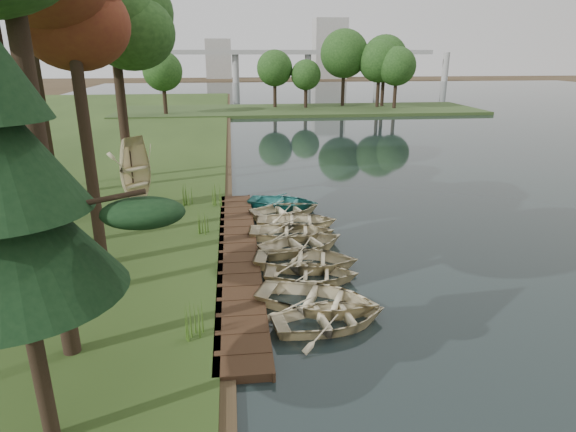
{
  "coord_description": "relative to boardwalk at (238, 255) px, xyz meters",
  "views": [
    {
      "loc": [
        -1.67,
        -18.14,
        7.96
      ],
      "look_at": [
        0.49,
        0.4,
        1.59
      ],
      "focal_mm": 30.0,
      "sensor_mm": 36.0,
      "label": 1
    }
  ],
  "objects": [
    {
      "name": "reeds_0",
      "position": [
        -1.34,
        -6.08,
        0.7
      ],
      "size": [
        0.6,
        0.6,
        1.11
      ],
      "primitive_type": "cone",
      "color": "#3F661E",
      "rests_on": "bank"
    },
    {
      "name": "rowboat_7",
      "position": [
        2.52,
        4.99,
        0.28
      ],
      "size": [
        4.25,
        3.52,
        0.76
      ],
      "primitive_type": "imported",
      "rotation": [
        0.0,
        0.0,
        1.84
      ],
      "color": "beige",
      "rests_on": "water"
    },
    {
      "name": "rowboat_0",
      "position": [
        2.68,
        -5.61,
        0.27
      ],
      "size": [
        3.92,
        3.05,
        0.74
      ],
      "primitive_type": "imported",
      "rotation": [
        0.0,
        0.0,
        1.71
      ],
      "color": "beige",
      "rests_on": "water"
    },
    {
      "name": "far_trees",
      "position": [
        6.27,
        50.0,
        6.28
      ],
      "size": [
        45.6,
        5.6,
        8.8
      ],
      "color": "black",
      "rests_on": "peninsula"
    },
    {
      "name": "reeds_2",
      "position": [
        -2.54,
        6.61,
        0.7
      ],
      "size": [
        0.6,
        0.6,
        1.11
      ],
      "primitive_type": "cone",
      "color": "#3F661E",
      "rests_on": "bank"
    },
    {
      "name": "rowboat_8",
      "position": [
        2.52,
        6.27,
        0.29
      ],
      "size": [
        4.48,
        3.87,
        0.78
      ],
      "primitive_type": "imported",
      "rotation": [
        0.0,
        0.0,
        1.2
      ],
      "color": "teal",
      "rests_on": "water"
    },
    {
      "name": "rowboat_1",
      "position": [
        2.47,
        -4.47,
        0.32
      ],
      "size": [
        4.82,
        4.24,
        0.83
      ],
      "primitive_type": "imported",
      "rotation": [
        0.0,
        0.0,
        1.16
      ],
      "color": "beige",
      "rests_on": "water"
    },
    {
      "name": "reeds_3",
      "position": [
        -1.0,
        6.35,
        0.72
      ],
      "size": [
        0.6,
        0.6,
        1.15
      ],
      "primitive_type": "cone",
      "color": "#3F661E",
      "rests_on": "bank"
    },
    {
      "name": "tree_2",
      "position": [
        -5.18,
        -0.52,
        8.92
      ],
      "size": [
        3.96,
        3.96,
        10.57
      ],
      "color": "black",
      "rests_on": "bank"
    },
    {
      "name": "peninsula",
      "position": [
        9.6,
        50.0,
        0.08
      ],
      "size": [
        50.0,
        14.0,
        0.45
      ],
      "primitive_type": "cube",
      "color": "#30451F",
      "rests_on": "ground"
    },
    {
      "name": "rowboat_6",
      "position": [
        2.84,
        3.23,
        0.29
      ],
      "size": [
        4.1,
        3.16,
        0.78
      ],
      "primitive_type": "imported",
      "rotation": [
        0.0,
        0.0,
        1.44
      ],
      "color": "beige",
      "rests_on": "water"
    },
    {
      "name": "rowboat_4",
      "position": [
        2.71,
        0.33,
        0.29
      ],
      "size": [
        4.47,
        3.83,
        0.78
      ],
      "primitive_type": "imported",
      "rotation": [
        0.0,
        0.0,
        1.92
      ],
      "color": "beige",
      "rests_on": "water"
    },
    {
      "name": "bridge",
      "position": [
        13.91,
        120.0,
        6.93
      ],
      "size": [
        95.9,
        4.0,
        8.6
      ],
      "color": "#A5A5A0",
      "rests_on": "ground"
    },
    {
      "name": "stored_rowboat",
      "position": [
        -4.94,
        6.04,
        0.54
      ],
      "size": [
        4.61,
        4.5,
        0.78
      ],
      "primitive_type": "imported",
      "rotation": [
        3.14,
        0.0,
        0.86
      ],
      "color": "beige",
      "rests_on": "bank"
    },
    {
      "name": "rowboat_5",
      "position": [
        2.42,
        1.79,
        0.29
      ],
      "size": [
        4.12,
        3.18,
        0.79
      ],
      "primitive_type": "imported",
      "rotation": [
        0.0,
        0.0,
        1.44
      ],
      "color": "beige",
      "rests_on": "water"
    },
    {
      "name": "boardwalk",
      "position": [
        0.0,
        0.0,
        0.0
      ],
      "size": [
        1.6,
        16.0,
        0.3
      ],
      "primitive_type": "cube",
      "color": "#352214",
      "rests_on": "ground"
    },
    {
      "name": "building_a",
      "position": [
        31.6,
        140.0,
        8.85
      ],
      "size": [
        10.0,
        8.0,
        18.0
      ],
      "primitive_type": "cube",
      "color": "#A5A5A0",
      "rests_on": "ground"
    },
    {
      "name": "building_b",
      "position": [
        -3.4,
        145.0,
        5.85
      ],
      "size": [
        8.0,
        8.0,
        12.0
      ],
      "primitive_type": "cube",
      "color": "#A5A5A0",
      "rests_on": "ground"
    },
    {
      "name": "reeds_1",
      "position": [
        -1.46,
        2.24,
        0.64
      ],
      "size": [
        0.6,
        0.6,
        0.99
      ],
      "primitive_type": "cone",
      "color": "#3F661E",
      "rests_on": "bank"
    },
    {
      "name": "pine_tree",
      "position": [
        -4.04,
        -9.57,
        5.58
      ],
      "size": [
        3.8,
        3.8,
        8.49
      ],
      "color": "black",
      "rests_on": "bank"
    },
    {
      "name": "rowboat_3",
      "position": [
        2.58,
        -1.36,
        0.31
      ],
      "size": [
        4.48,
        3.59,
        0.83
      ],
      "primitive_type": "imported",
      "rotation": [
        0.0,
        0.0,
        1.37
      ],
      "color": "beige",
      "rests_on": "water"
    },
    {
      "name": "rowboat_2",
      "position": [
        2.61,
        -2.5,
        0.26
      ],
      "size": [
        3.83,
        3.05,
        0.71
      ],
      "primitive_type": "imported",
      "rotation": [
        0.0,
        0.0,
        1.38
      ],
      "color": "beige",
      "rests_on": "water"
    },
    {
      "name": "tree_4",
      "position": [
        -5.33,
        6.49,
        8.8
      ],
      "size": [
        4.6,
        4.6,
        10.68
      ],
      "color": "black",
      "rests_on": "bank"
    },
    {
      "name": "ground",
      "position": [
        1.6,
        0.0,
        -0.15
      ],
      "size": [
        300.0,
        300.0,
        0.0
      ],
      "primitive_type": "plane",
      "color": "#3D2F1D"
    }
  ]
}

